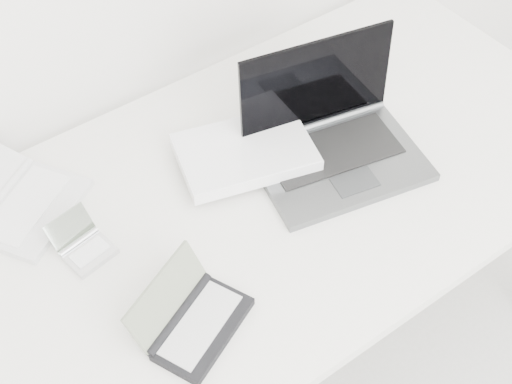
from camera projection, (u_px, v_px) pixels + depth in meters
desk at (256, 207)px, 1.53m from camera, size 1.60×0.80×0.73m
laptop_large at (298, 145)px, 1.53m from camera, size 0.52×0.41×0.24m
netbook_open_white at (14, 201)px, 1.46m from camera, size 0.35×0.37×0.06m
pda_silver at (84, 247)px, 1.38m from camera, size 0.11×0.12×0.07m
palmtop_charcoal at (193, 320)px, 1.27m from camera, size 0.24×0.21×0.10m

